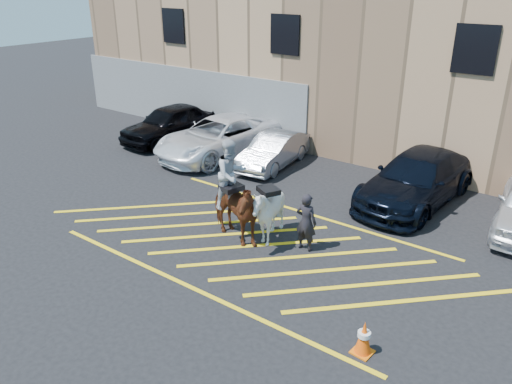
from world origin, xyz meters
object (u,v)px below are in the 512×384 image
Objects in this scene: car_black_suv at (170,123)px; car_blue_suv at (417,179)px; car_white_pickup at (219,137)px; mounted_bay at (232,201)px; saddled_white at (268,213)px; car_silver_sedan at (274,150)px; traffic_cone at (364,337)px; handler at (306,222)px.

car_blue_suv is (10.94, 0.06, -0.00)m from car_black_suv.
car_white_pickup is 1.93× the size of mounted_bay.
mounted_bay reaches higher than saddled_white.
car_blue_suv is 2.72× the size of saddled_white.
traffic_cone is (7.22, -7.46, -0.26)m from car_silver_sedan.
car_white_pickup is 1.03× the size of car_blue_suv.
mounted_bay reaches higher than car_white_pickup.
car_blue_suv is 3.39× the size of handler.
mounted_bay is (-1.88, -0.75, 0.36)m from handler.
car_black_suv reaches higher than car_white_pickup.
mounted_bay reaches higher than traffic_cone.
car_white_pickup is (3.00, -0.23, -0.02)m from car_black_suv.
mounted_bay is at bearing 157.43° from traffic_cone.
car_white_pickup is 8.01m from handler.
car_white_pickup reaches higher than traffic_cone.
mounted_bay is (7.82, -5.39, 0.37)m from car_black_suv.
car_white_pickup is at bearing 140.67° from saddled_white.
car_silver_sedan is at bearing 134.05° from traffic_cone.
car_blue_suv is at bearing 64.83° from saddled_white.
car_black_suv is at bearing -177.16° from car_white_pickup.
car_silver_sedan is 1.90× the size of saddled_white.
mounted_bay is 1.44× the size of saddled_white.
handler is at bearing -100.04° from car_blue_suv.
mounted_bay is 5.31m from traffic_cone.
saddled_white is at bearing -63.17° from car_silver_sedan.
handler is at bearing 11.21° from saddled_white.
car_black_suv is at bearing 145.40° from mounted_bay.
car_silver_sedan is 1.31× the size of mounted_bay.
car_black_suv is at bearing 174.38° from car_silver_sedan.
handler is at bearing -26.10° from car_white_pickup.
traffic_cone is (12.66, -7.41, -0.42)m from car_black_suv.
mounted_bay is at bearing -114.98° from car_blue_suv.
handler is 2.18× the size of traffic_cone.
car_black_suv is 1.22× the size of car_silver_sedan.
traffic_cone is (1.72, -7.47, -0.42)m from car_blue_suv.
handler is (-1.25, -4.70, 0.01)m from car_blue_suv.
car_white_pickup is 7.07m from mounted_bay.
car_silver_sedan is 5.97m from mounted_bay.
saddled_white is at bearing -32.06° from car_white_pickup.
car_blue_suv reaches higher than traffic_cone.
car_blue_suv is at bearing -6.18° from car_silver_sedan.
car_black_suv reaches higher than car_blue_suv.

